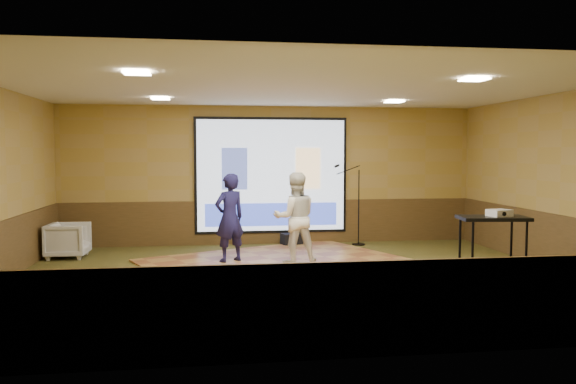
{
  "coord_description": "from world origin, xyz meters",
  "views": [
    {
      "loc": [
        -1.31,
        -8.67,
        1.99
      ],
      "look_at": [
        0.04,
        1.1,
        1.3
      ],
      "focal_mm": 35.0,
      "sensor_mm": 36.0,
      "label": 1
    }
  ],
  "objects": [
    {
      "name": "wainscot_front",
      "position": [
        0.0,
        -3.48,
        0.47
      ],
      "size": [
        9.0,
        0.04,
        0.95
      ],
      "primitive_type": "cube",
      "color": "#443316",
      "rests_on": "ground"
    },
    {
      "name": "mic_stand",
      "position": [
        1.8,
        3.06,
        0.49
      ],
      "size": [
        0.69,
        0.28,
        1.75
      ],
      "rotation": [
        0.0,
        0.0,
        -0.0
      ],
      "color": "black",
      "rests_on": "ground"
    },
    {
      "name": "downlight_se",
      "position": [
        2.2,
        -1.5,
        2.97
      ],
      "size": [
        0.32,
        0.32,
        0.02
      ],
      "primitive_type": "cube",
      "color": "#FFE9BF",
      "rests_on": "room_shell"
    },
    {
      "name": "room_shell",
      "position": [
        0.0,
        0.0,
        2.09
      ],
      "size": [
        9.04,
        7.04,
        3.02
      ],
      "color": "#A28543",
      "rests_on": "ground"
    },
    {
      "name": "dance_floor",
      "position": [
        -0.09,
        1.21,
        0.02
      ],
      "size": [
        5.46,
        4.93,
        0.03
      ],
      "primitive_type": "cube",
      "rotation": [
        0.0,
        0.0,
        0.42
      ],
      "color": "#A8783D",
      "rests_on": "ground"
    },
    {
      "name": "projector_screen",
      "position": [
        0.0,
        3.44,
        1.47
      ],
      "size": [
        3.32,
        0.06,
        2.52
      ],
      "color": "black",
      "rests_on": "room_shell"
    },
    {
      "name": "projector",
      "position": [
        2.95,
        -0.87,
        1.1
      ],
      "size": [
        0.36,
        0.32,
        0.1
      ],
      "primitive_type": "cube",
      "rotation": [
        0.0,
        0.0,
        0.24
      ],
      "color": "silver",
      "rests_on": "av_table"
    },
    {
      "name": "banquet_chair",
      "position": [
        -4.0,
        2.34,
        0.33
      ],
      "size": [
        0.75,
        0.73,
        0.67
      ],
      "primitive_type": "imported",
      "rotation": [
        0.0,
        0.0,
        1.55
      ],
      "color": "gray",
      "rests_on": "ground"
    },
    {
      "name": "downlight_nw",
      "position": [
        -2.2,
        1.8,
        2.97
      ],
      "size": [
        0.32,
        0.32,
        0.02
      ],
      "primitive_type": "cube",
      "color": "#FFE9BF",
      "rests_on": "room_shell"
    },
    {
      "name": "player_right",
      "position": [
        0.17,
        1.11,
        0.84
      ],
      "size": [
        0.81,
        0.64,
        1.61
      ],
      "primitive_type": "imported",
      "rotation": [
        0.0,
        0.0,
        3.18
      ],
      "color": "silver",
      "rests_on": "dance_floor"
    },
    {
      "name": "av_table",
      "position": [
        2.86,
        -0.86,
        0.75
      ],
      "size": [
        0.99,
        0.52,
        1.05
      ],
      "rotation": [
        0.0,
        0.0,
        -0.12
      ],
      "color": "black",
      "rests_on": "ground"
    },
    {
      "name": "downlight_ne",
      "position": [
        2.2,
        1.8,
        2.97
      ],
      "size": [
        0.32,
        0.32,
        0.02
      ],
      "primitive_type": "cube",
      "color": "#FFE9BF",
      "rests_on": "room_shell"
    },
    {
      "name": "downlight_sw",
      "position": [
        -2.2,
        -1.5,
        2.97
      ],
      "size": [
        0.32,
        0.32,
        0.02
      ],
      "primitive_type": "cube",
      "color": "#FFE9BF",
      "rests_on": "room_shell"
    },
    {
      "name": "wainscot_back",
      "position": [
        0.0,
        3.48,
        0.47
      ],
      "size": [
        9.0,
        0.04,
        0.95
      ],
      "primitive_type": "cube",
      "color": "#443316",
      "rests_on": "ground"
    },
    {
      "name": "ground",
      "position": [
        0.0,
        0.0,
        0.0
      ],
      "size": [
        9.0,
        9.0,
        0.0
      ],
      "primitive_type": "plane",
      "color": "#293116",
      "rests_on": "ground"
    },
    {
      "name": "player_left",
      "position": [
        -0.98,
        1.4,
        0.83
      ],
      "size": [
        0.69,
        0.61,
        1.59
      ],
      "primitive_type": "imported",
      "rotation": [
        0.0,
        0.0,
        3.63
      ],
      "color": "#171441",
      "rests_on": "dance_floor"
    },
    {
      "name": "duffel_bag",
      "position": [
        0.4,
        3.16,
        0.13
      ],
      "size": [
        0.49,
        0.39,
        0.26
      ],
      "primitive_type": "cube",
      "rotation": [
        0.0,
        0.0,
        0.29
      ],
      "color": "black",
      "rests_on": "ground"
    },
    {
      "name": "wainscot_right",
      "position": [
        4.48,
        0.0,
        0.47
      ],
      "size": [
        0.04,
        7.0,
        0.95
      ],
      "primitive_type": "cube",
      "color": "#443316",
      "rests_on": "ground"
    }
  ]
}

